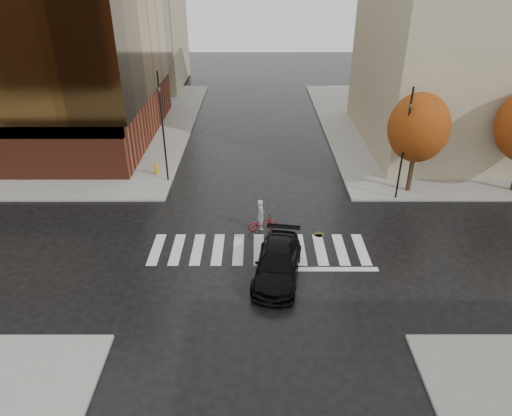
{
  "coord_description": "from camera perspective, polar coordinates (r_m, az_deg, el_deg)",
  "views": [
    {
      "loc": [
        -0.17,
        -19.92,
        13.68
      ],
      "look_at": [
        -0.15,
        1.47,
        2.0
      ],
      "focal_mm": 32.0,
      "sensor_mm": 36.0,
      "label": 1
    }
  ],
  "objects": [
    {
      "name": "sidewalk_ne",
      "position": [
        48.04,
        26.47,
        9.19
      ],
      "size": [
        30.0,
        30.0,
        0.15
      ],
      "primitive_type": "cube",
      "color": "gray",
      "rests_on": "ground"
    },
    {
      "name": "manhole",
      "position": [
        26.08,
        7.87,
        -3.29
      ],
      "size": [
        0.78,
        0.78,
        0.01
      ],
      "primitive_type": "cylinder",
      "rotation": [
        0.0,
        0.0,
        0.34
      ],
      "color": "#50451C",
      "rests_on": "ground"
    },
    {
      "name": "sidewalk_nw",
      "position": [
        47.89,
        -26.18,
        9.2
      ],
      "size": [
        30.0,
        30.0,
        0.15
      ],
      "primitive_type": "cube",
      "color": "gray",
      "rests_on": "ground"
    },
    {
      "name": "tree_ne_a",
      "position": [
        30.58,
        19.66,
        9.41
      ],
      "size": [
        3.8,
        3.8,
        6.5
      ],
      "color": "black",
      "rests_on": "sidewalk_ne"
    },
    {
      "name": "fire_hydrant",
      "position": [
        33.42,
        -12.38,
        4.9
      ],
      "size": [
        0.29,
        0.29,
        0.82
      ],
      "color": "orange",
      "rests_on": "sidewalk_nw"
    },
    {
      "name": "building_ne_tan",
      "position": [
        40.97,
        26.36,
        19.57
      ],
      "size": [
        16.0,
        16.0,
        18.0
      ],
      "primitive_type": "cube",
      "color": "tan",
      "rests_on": "sidewalk_ne"
    },
    {
      "name": "sedan",
      "position": [
        22.29,
        2.74,
        -6.88
      ],
      "size": [
        2.89,
        5.4,
        1.49
      ],
      "primitive_type": "imported",
      "rotation": [
        0.0,
        0.0,
        -0.16
      ],
      "color": "black",
      "rests_on": "ground"
    },
    {
      "name": "traffic_light_ne",
      "position": [
        29.32,
        18.16,
        8.32
      ],
      "size": [
        0.16,
        0.19,
        7.13
      ],
      "rotation": [
        0.0,
        0.0,
        3.05
      ],
      "color": "black",
      "rests_on": "sidewalk_ne"
    },
    {
      "name": "crosswalk",
      "position": [
        24.58,
        0.36,
        -5.18
      ],
      "size": [
        12.0,
        3.0,
        0.01
      ],
      "primitive_type": "cube",
      "color": "silver",
      "rests_on": "ground"
    },
    {
      "name": "ground",
      "position": [
        24.17,
        0.37,
        -5.84
      ],
      "size": [
        120.0,
        120.0,
        0.0
      ],
      "primitive_type": "plane",
      "color": "black",
      "rests_on": "ground"
    },
    {
      "name": "cyclist",
      "position": [
        25.93,
        0.73,
        -1.5
      ],
      "size": [
        1.81,
        1.0,
        1.95
      ],
      "rotation": [
        0.0,
        0.0,
        1.82
      ],
      "color": "maroon",
      "rests_on": "ground"
    },
    {
      "name": "traffic_light_nw",
      "position": [
        30.98,
        -11.66,
        10.66
      ],
      "size": [
        0.21,
        0.18,
        7.47
      ],
      "rotation": [
        0.0,
        0.0,
        -1.39
      ],
      "color": "black",
      "rests_on": "sidewalk_nw"
    }
  ]
}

